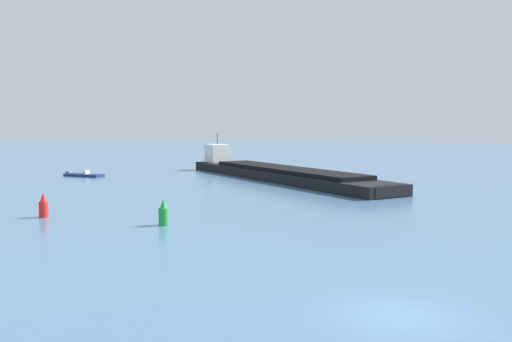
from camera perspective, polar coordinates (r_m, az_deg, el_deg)
ground_plane at (r=20.72m, az=15.23°, el=-14.80°), size 400.00×400.00×0.00m
fishing_skiff at (r=76.20m, az=-18.11°, el=-0.41°), size 6.15×3.54×0.86m
cargo_barge at (r=68.66m, az=2.06°, el=-0.14°), size 28.57×36.16×5.82m
channel_buoy_red at (r=43.13m, az=-21.98°, el=-3.61°), size 0.70×0.70×1.90m
channel_buoy_green at (r=37.41m, az=-9.97°, el=-4.58°), size 0.70×0.70×1.90m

